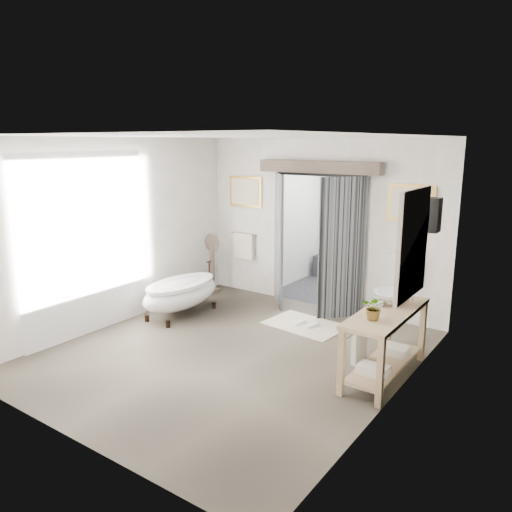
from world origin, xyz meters
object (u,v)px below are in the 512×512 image
at_px(clawfoot_tub, 181,293).
at_px(rug, 305,325).
at_px(basin, 392,297).
at_px(vanity, 383,338).

xyz_separation_m(clawfoot_tub, rug, (1.94, 0.75, -0.37)).
bearing_deg(basin, clawfoot_tub, -178.87).
height_order(clawfoot_tub, rug, clawfoot_tub).
height_order(vanity, basin, basin).
height_order(clawfoot_tub, basin, basin).
bearing_deg(basin, rug, 157.00).
relative_size(rug, basin, 2.59).
bearing_deg(rug, vanity, -31.28).
distance_m(clawfoot_tub, vanity, 3.58).
xyz_separation_m(clawfoot_tub, vanity, (3.57, -0.24, 0.13)).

